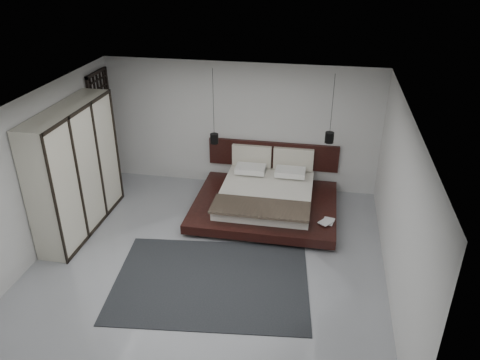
% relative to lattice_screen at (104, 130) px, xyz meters
% --- Properties ---
extents(floor, '(6.00, 6.00, 0.00)m').
position_rel_lattice_screen_xyz_m(floor, '(2.95, -2.45, -1.30)').
color(floor, '#919499').
rests_on(floor, ground).
extents(ceiling, '(6.00, 6.00, 0.00)m').
position_rel_lattice_screen_xyz_m(ceiling, '(2.95, -2.45, 1.50)').
color(ceiling, white).
rests_on(ceiling, wall_back).
extents(wall_back, '(6.00, 0.00, 6.00)m').
position_rel_lattice_screen_xyz_m(wall_back, '(2.95, 0.55, 0.10)').
color(wall_back, beige).
rests_on(wall_back, floor).
extents(wall_front, '(6.00, 0.00, 6.00)m').
position_rel_lattice_screen_xyz_m(wall_front, '(2.95, -5.45, 0.10)').
color(wall_front, beige).
rests_on(wall_front, floor).
extents(wall_left, '(0.00, 6.00, 6.00)m').
position_rel_lattice_screen_xyz_m(wall_left, '(-0.05, -2.45, 0.10)').
color(wall_left, beige).
rests_on(wall_left, floor).
extents(wall_right, '(0.00, 6.00, 6.00)m').
position_rel_lattice_screen_xyz_m(wall_right, '(5.95, -2.45, 0.10)').
color(wall_right, beige).
rests_on(wall_right, floor).
extents(lattice_screen, '(0.05, 0.90, 2.60)m').
position_rel_lattice_screen_xyz_m(lattice_screen, '(0.00, 0.00, 0.00)').
color(lattice_screen, black).
rests_on(lattice_screen, floor).
extents(bed, '(2.87, 2.43, 1.09)m').
position_rel_lattice_screen_xyz_m(bed, '(3.68, -0.55, -1.01)').
color(bed, black).
rests_on(bed, floor).
extents(book_lower, '(0.27, 0.32, 0.03)m').
position_rel_lattice_screen_xyz_m(book_lower, '(4.86, -1.21, -1.02)').
color(book_lower, '#99724C').
rests_on(book_lower, bed).
extents(book_upper, '(0.32, 0.34, 0.02)m').
position_rel_lattice_screen_xyz_m(book_upper, '(4.84, -1.24, -1.00)').
color(book_upper, '#99724C').
rests_on(book_upper, book_lower).
extents(pendant_left, '(0.17, 0.17, 1.58)m').
position_rel_lattice_screen_xyz_m(pendant_left, '(2.51, -0.09, 0.04)').
color(pendant_left, black).
rests_on(pendant_left, ceiling).
extents(pendant_right, '(0.18, 0.18, 1.38)m').
position_rel_lattice_screen_xyz_m(pendant_right, '(4.86, -0.09, 0.23)').
color(pendant_right, black).
rests_on(pendant_right, ceiling).
extents(wardrobe, '(0.58, 2.46, 2.41)m').
position_rel_lattice_screen_xyz_m(wardrobe, '(0.25, -1.79, -0.09)').
color(wardrobe, beige).
rests_on(wardrobe, floor).
extents(rug, '(3.40, 2.60, 0.01)m').
position_rel_lattice_screen_xyz_m(rug, '(3.12, -3.01, -1.29)').
color(rug, black).
rests_on(rug, floor).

